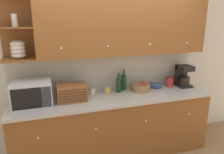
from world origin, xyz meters
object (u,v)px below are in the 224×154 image
(mug_blue_second, at_px, (92,91))
(bowl_stack_on_counter, at_px, (156,85))
(coffee_maker, at_px, (183,76))
(fruit_basket, at_px, (141,87))
(storage_canister, at_px, (169,82))
(wine_bottle, at_px, (124,81))
(bread_box, at_px, (72,93))
(second_wine_bottle, at_px, (119,84))
(microwave, at_px, (32,94))
(mug, at_px, (107,90))

(mug_blue_second, distance_m, bowl_stack_on_counter, 1.06)
(bowl_stack_on_counter, height_order, coffee_maker, coffee_maker)
(fruit_basket, height_order, storage_canister, same)
(bowl_stack_on_counter, bearing_deg, storage_canister, -7.14)
(wine_bottle, bearing_deg, bread_box, -165.86)
(bread_box, height_order, second_wine_bottle, second_wine_bottle)
(bread_box, xyz_separation_m, wine_bottle, (0.84, 0.21, 0.03))
(second_wine_bottle, xyz_separation_m, bowl_stack_on_counter, (0.66, 0.03, -0.10))
(wine_bottle, xyz_separation_m, storage_canister, (0.78, -0.08, -0.06))
(bowl_stack_on_counter, bearing_deg, second_wine_bottle, -177.24)
(bread_box, relative_size, bowl_stack_on_counter, 2.08)
(microwave, xyz_separation_m, coffee_maker, (2.36, 0.10, 0.01))
(mug, height_order, bowl_stack_on_counter, mug)
(microwave, relative_size, bread_box, 1.25)
(mug_blue_second, bearing_deg, mug, -8.90)
(bowl_stack_on_counter, xyz_separation_m, storage_canister, (0.23, -0.03, 0.05))
(mug, bearing_deg, coffee_maker, -2.14)
(fruit_basket, bearing_deg, coffee_maker, 0.37)
(wine_bottle, bearing_deg, mug, -165.14)
(microwave, distance_m, storage_canister, 2.14)
(coffee_maker, bearing_deg, second_wine_bottle, 177.78)
(fruit_basket, bearing_deg, microwave, -176.55)
(microwave, xyz_separation_m, fruit_basket, (1.60, 0.10, -0.11))
(mug_blue_second, height_order, storage_canister, storage_canister)
(mug, height_order, second_wine_bottle, second_wine_bottle)
(fruit_basket, relative_size, storage_canister, 1.81)
(bowl_stack_on_counter, height_order, storage_canister, storage_canister)
(microwave, xyz_separation_m, mug_blue_second, (0.84, 0.18, -0.12))
(microwave, relative_size, wine_bottle, 1.56)
(microwave, distance_m, coffee_maker, 2.36)
(storage_canister, bearing_deg, fruit_basket, -174.53)
(microwave, relative_size, mug_blue_second, 5.23)
(storage_canister, bearing_deg, coffee_maker, -11.42)
(storage_canister, bearing_deg, mug_blue_second, 178.34)
(second_wine_bottle, bearing_deg, bread_box, -169.88)
(bowl_stack_on_counter, distance_m, storage_canister, 0.24)
(microwave, height_order, fruit_basket, microwave)
(second_wine_bottle, bearing_deg, microwave, -173.36)
(mug_blue_second, height_order, coffee_maker, coffee_maker)
(mug, bearing_deg, fruit_basket, -5.70)
(microwave, height_order, wine_bottle, microwave)
(bread_box, height_order, fruit_basket, bread_box)
(coffee_maker, bearing_deg, mug_blue_second, 176.86)
(microwave, bearing_deg, mug_blue_second, 12.42)
(bread_box, bearing_deg, bowl_stack_on_counter, 6.66)
(microwave, relative_size, fruit_basket, 1.69)
(mug_blue_second, bearing_deg, bowl_stack_on_counter, -0.46)
(microwave, bearing_deg, mug, 8.01)
(second_wine_bottle, xyz_separation_m, coffee_maker, (1.12, -0.04, 0.04))
(microwave, xyz_separation_m, bowl_stack_on_counter, (1.90, 0.18, -0.13))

